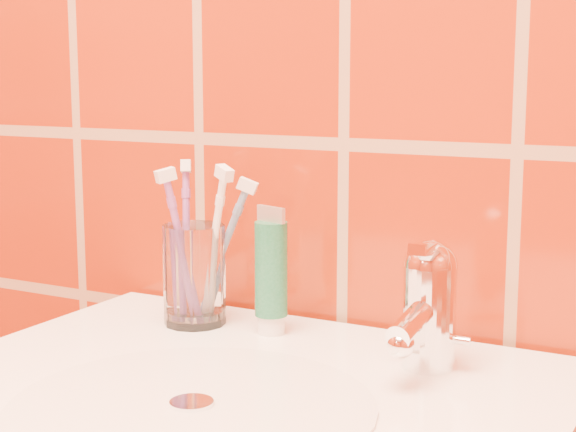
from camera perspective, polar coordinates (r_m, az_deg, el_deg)
The scene contains 7 objects.
glass_tumbler at distance 0.95m, azimuth -6.07°, elevation -3.79°, with size 0.07×0.07×0.11m, color white.
toothpaste_tube at distance 0.90m, azimuth -1.10°, elevation -3.81°, with size 0.04×0.03×0.13m.
faucet at distance 0.81m, azimuth 9.05°, elevation -5.44°, with size 0.05×0.11×0.12m.
toothbrush_0 at distance 0.93m, azimuth -6.85°, elevation -2.15°, with size 0.04×0.05×0.18m, color #8B499D, non-canonical shape.
toothbrush_1 at distance 0.96m, azimuth -6.59°, elevation -1.66°, with size 0.04×0.06×0.18m, color #844390, non-canonical shape.
toothbrush_2 at distance 0.92m, azimuth -4.88°, elevation -2.03°, with size 0.07×0.04×0.18m, color white, non-canonical shape.
toothbrush_3 at distance 0.94m, azimuth -4.29°, elevation -2.33°, with size 0.08×0.04×0.16m, color #6C8EC0, non-canonical shape.
Camera 1 is at (0.39, 0.35, 1.12)m, focal length 55.00 mm.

